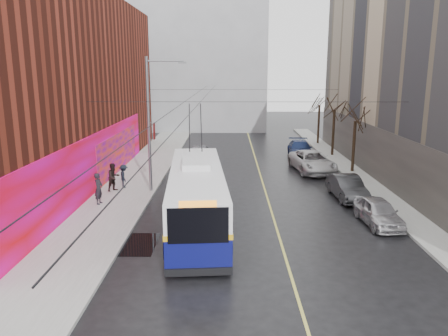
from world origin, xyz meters
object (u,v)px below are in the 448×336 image
Objects in this scene: streetlight_pole at (151,121)px; trolleybus at (197,196)px; parked_car_b at (347,187)px; pedestrian_a at (99,189)px; tree_mid at (335,102)px; parked_car_a at (378,212)px; parked_car_d at (300,149)px; pedestrian_b at (114,177)px; tree_near at (356,111)px; following_car at (199,155)px; tree_far at (320,98)px; pedestrian_c at (124,176)px; parked_car_c at (312,162)px.

streetlight_pole reaches higher than trolleybus.
pedestrian_a is (-15.54, -1.74, 0.36)m from parked_car_b.
streetlight_pole is 1.35× the size of tree_mid.
tree_mid reaches higher than parked_car_a.
tree_mid is 5.52m from parked_car_d.
parked_car_a is 2.18× the size of pedestrian_b.
tree_near is at bearing 68.99° from parked_car_b.
parked_car_b reaches higher than parked_car_a.
parked_car_a is 18.84m from parked_car_d.
trolleybus reaches higher than pedestrian_b.
tree_near is 1.35× the size of following_car.
tree_near is 3.37× the size of pedestrian_b.
tree_far reaches higher than pedestrian_a.
tree_near is 1.40× the size of parked_car_b.
streetlight_pole is at bearing 113.18° from trolleybus.
trolleybus is 3.09× the size of parked_car_a.
tree_mid is at bearing -72.99° from pedestrian_c.
trolleybus is 6.76× the size of pedestrian_b.
pedestrian_c is (-17.29, -12.30, -4.29)m from tree_mid.
pedestrian_a is (-5.26, -12.62, 0.30)m from following_car.
parked_car_d is 2.81× the size of pedestrian_b.
streetlight_pole is 1.41× the size of tree_near.
pedestrian_c is (-14.11, -5.73, 0.13)m from parked_car_c.
tree_mid is 24.45m from pedestrian_a.
pedestrian_a is at bearing -154.32° from parked_car_c.
trolleybus is at bearing -130.64° from parked_car_c.
pedestrian_b is 1.00m from pedestrian_c.
tree_far is (0.00, 14.00, 0.17)m from tree_near.
parked_car_c is at bearing 92.15° from parked_car_a.
pedestrian_a is (-17.92, -16.10, -4.14)m from tree_mid.
pedestrian_b reaches higher than pedestrian_c.
trolleybus is (-11.71, -19.49, -3.58)m from tree_mid.
streetlight_pole is 16.28m from tree_near.
trolleybus reaches higher than parked_car_d.
parked_car_d is 19.36m from pedestrian_b.
tree_mid is 21.65m from pedestrian_c.
pedestrian_b is at bearing -131.36° from tree_far.
tree_mid reaches higher than pedestrian_a.
pedestrian_c is at bearing -117.21° from following_car.
trolleybus is 9.13m from pedestrian_c.
parked_car_a is at bearing -3.05° from trolleybus.
parked_car_d is at bearing 18.50° from following_car.
tree_far is at bearing 90.00° from tree_near.
parked_car_b is 15.43m from pedestrian_b.
parked_car_b is at bearing -107.97° from tree_near.
following_car is at bearing -157.96° from parked_car_d.
tree_far reaches higher than parked_car_c.
tree_mid is 1.02× the size of tree_far.
streetlight_pole is 15.11m from parked_car_a.
parked_car_b is 2.38× the size of pedestrian_a.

